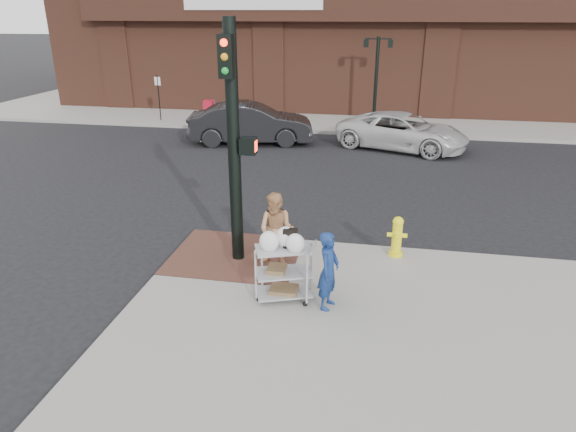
% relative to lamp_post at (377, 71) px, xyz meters
% --- Properties ---
extents(ground, '(220.00, 220.00, 0.00)m').
position_rel_lamp_post_xyz_m(ground, '(-2.00, -16.00, -2.62)').
color(ground, black).
rests_on(ground, ground).
extents(sidewalk_far, '(65.00, 36.00, 0.15)m').
position_rel_lamp_post_xyz_m(sidewalk_far, '(10.50, 16.00, -2.54)').
color(sidewalk_far, gray).
rests_on(sidewalk_far, ground).
extents(brick_curb_ramp, '(2.80, 2.40, 0.01)m').
position_rel_lamp_post_xyz_m(brick_curb_ramp, '(-2.60, -15.10, -2.46)').
color(brick_curb_ramp, '#543427').
rests_on(brick_curb_ramp, sidewalk_near).
extents(lamp_post, '(1.32, 0.22, 4.00)m').
position_rel_lamp_post_xyz_m(lamp_post, '(0.00, 0.00, 0.00)').
color(lamp_post, black).
rests_on(lamp_post, sidewalk_far).
extents(parking_sign, '(0.05, 0.05, 2.20)m').
position_rel_lamp_post_xyz_m(parking_sign, '(-10.50, -1.00, -1.37)').
color(parking_sign, black).
rests_on(parking_sign, sidewalk_far).
extents(traffic_signal_pole, '(0.61, 0.51, 5.00)m').
position_rel_lamp_post_xyz_m(traffic_signal_pole, '(-2.48, -15.23, 0.21)').
color(traffic_signal_pole, black).
rests_on(traffic_signal_pole, sidewalk_near).
extents(woman_blue, '(0.47, 0.61, 1.49)m').
position_rel_lamp_post_xyz_m(woman_blue, '(-0.33, -16.85, -1.72)').
color(woman_blue, navy).
rests_on(woman_blue, sidewalk_near).
extents(pedestrian_tan, '(0.89, 0.75, 1.64)m').
position_rel_lamp_post_xyz_m(pedestrian_tan, '(-1.58, -15.42, -1.65)').
color(pedestrian_tan, tan).
rests_on(pedestrian_tan, sidewalk_near).
extents(sedan_dark, '(5.40, 2.73, 1.70)m').
position_rel_lamp_post_xyz_m(sedan_dark, '(-5.00, -4.27, -1.77)').
color(sedan_dark, black).
rests_on(sedan_dark, ground).
extents(minivan_white, '(5.69, 3.98, 1.44)m').
position_rel_lamp_post_xyz_m(minivan_white, '(1.26, -4.10, -1.90)').
color(minivan_white, silver).
rests_on(minivan_white, ground).
extents(utility_cart, '(1.15, 0.88, 1.42)m').
position_rel_lamp_post_xyz_m(utility_cart, '(-1.18, -16.70, -1.83)').
color(utility_cart, '#A1A1A6').
rests_on(utility_cart, sidewalk_near).
extents(fire_hydrant, '(0.44, 0.31, 0.93)m').
position_rel_lamp_post_xyz_m(fire_hydrant, '(0.93, -14.44, -1.99)').
color(fire_hydrant, '#FFF315').
rests_on(fire_hydrant, sidewalk_near).
extents(newsbox_red, '(0.46, 0.42, 1.09)m').
position_rel_lamp_post_xyz_m(newsbox_red, '(-7.89, -1.17, -1.92)').
color(newsbox_red, red).
rests_on(newsbox_red, sidewalk_far).
extents(newsbox_yellow, '(0.46, 0.43, 0.93)m').
position_rel_lamp_post_xyz_m(newsbox_yellow, '(-7.11, -0.50, -2.00)').
color(newsbox_yellow, yellow).
rests_on(newsbox_yellow, sidewalk_far).
extents(newsbox_blue, '(0.44, 0.40, 1.00)m').
position_rel_lamp_post_xyz_m(newsbox_blue, '(-7.97, -0.75, -1.97)').
color(newsbox_blue, '#174298').
rests_on(newsbox_blue, sidewalk_far).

